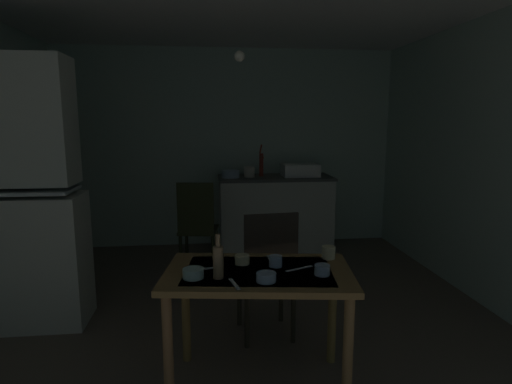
{
  "coord_description": "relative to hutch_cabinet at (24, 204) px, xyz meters",
  "views": [
    {
      "loc": [
        -0.26,
        -3.31,
        1.6
      ],
      "look_at": [
        0.12,
        0.01,
        1.03
      ],
      "focal_mm": 29.55,
      "sensor_mm": 36.0,
      "label": 1
    }
  ],
  "objects": [
    {
      "name": "dining_table",
      "position": [
        1.68,
        -1.0,
        -0.35
      ],
      "size": [
        1.17,
        0.78,
        0.73
      ],
      "color": "brown",
      "rests_on": "ground"
    },
    {
      "name": "chair_by_counter",
      "position": [
        1.28,
        1.07,
        -0.47
      ],
      "size": [
        0.45,
        0.45,
        0.97
      ],
      "color": "black",
      "rests_on": "ground"
    },
    {
      "name": "teacup_mint",
      "position": [
        2.15,
        -0.83,
        -0.2
      ],
      "size": [
        0.08,
        0.08,
        0.08
      ],
      "primitive_type": "cylinder",
      "color": "beige",
      "rests_on": "dining_table"
    },
    {
      "name": "wall_right",
      "position": [
        3.82,
        -0.01,
        0.27
      ],
      "size": [
        0.1,
        4.25,
        2.48
      ],
      "primitive_type": "cube",
      "color": "#AFC8B6",
      "rests_on": "ground"
    },
    {
      "name": "stoneware_crock",
      "position": [
        1.9,
        1.72,
        0.01
      ],
      "size": [
        0.13,
        0.13,
        0.12
      ],
      "primitive_type": "cylinder",
      "color": "beige",
      "rests_on": "counter_cabinet"
    },
    {
      "name": "mug_dark",
      "position": [
        2.03,
        -1.11,
        -0.21
      ],
      "size": [
        0.09,
        0.09,
        0.06
      ],
      "primitive_type": "cylinder",
      "color": "#9EB2C6",
      "rests_on": "dining_table"
    },
    {
      "name": "teaspoon_near_bowl",
      "position": [
        1.53,
        -1.19,
        -0.23
      ],
      "size": [
        0.06,
        0.16,
        0.0
      ],
      "primitive_type": "cube",
      "rotation": [
        0.0,
        0.0,
        4.95
      ],
      "color": "beige",
      "rests_on": "dining_table"
    },
    {
      "name": "hand_pump",
      "position": [
        2.05,
        1.78,
        0.12
      ],
      "size": [
        0.05,
        0.27,
        0.39
      ],
      "color": "maroon",
      "rests_on": "counter_cabinet"
    },
    {
      "name": "teacup_cream",
      "position": [
        1.6,
        -0.87,
        -0.21
      ],
      "size": [
        0.09,
        0.09,
        0.06
      ],
      "primitive_type": "cylinder",
      "color": "beige",
      "rests_on": "dining_table"
    },
    {
      "name": "hutch_cabinet",
      "position": [
        0.0,
        0.0,
        0.0
      ],
      "size": [
        0.85,
        0.44,
        2.07
      ],
      "color": "beige",
      "rests_on": "ground"
    },
    {
      "name": "soup_bowl_small",
      "position": [
        1.7,
        -1.17,
        -0.21
      ],
      "size": [
        0.11,
        0.11,
        0.05
      ],
      "primitive_type": "cylinder",
      "color": "#9EB2C6",
      "rests_on": "dining_table"
    },
    {
      "name": "teaspoon_by_cup",
      "position": [
        1.78,
        -0.8,
        -0.23
      ],
      "size": [
        0.03,
        0.13,
        0.0
      ],
      "primitive_type": "cube",
      "rotation": [
        0.0,
        0.0,
        4.79
      ],
      "color": "beige",
      "rests_on": "dining_table"
    },
    {
      "name": "glass_bottle",
      "position": [
        1.45,
        -1.09,
        -0.14
      ],
      "size": [
        0.06,
        0.06,
        0.25
      ],
      "color": "olive",
      "rests_on": "dining_table"
    },
    {
      "name": "mixing_bowl_counter",
      "position": [
        1.67,
        1.69,
        -0.01
      ],
      "size": [
        0.21,
        0.21,
        0.09
      ],
      "primitive_type": "cylinder",
      "color": "#9EB2C6",
      "rests_on": "counter_cabinet"
    },
    {
      "name": "sink_basin",
      "position": [
        2.53,
        1.74,
        0.03
      ],
      "size": [
        0.44,
        0.34,
        0.15
      ],
      "color": "white",
      "rests_on": "counter_cabinet"
    },
    {
      "name": "serving_bowl_wide",
      "position": [
        1.31,
        -1.07,
        -0.21
      ],
      "size": [
        0.12,
        0.12,
        0.05
      ],
      "primitive_type": "cylinder",
      "color": "#ADD1C1",
      "rests_on": "dining_table"
    },
    {
      "name": "chair_far_side",
      "position": [
        1.82,
        -0.45,
        -0.47
      ],
      "size": [
        0.43,
        0.43,
        0.97
      ],
      "color": "#292519",
      "rests_on": "ground"
    },
    {
      "name": "mug_tall",
      "position": [
        1.79,
        -0.94,
        -0.2
      ],
      "size": [
        0.08,
        0.08,
        0.07
      ],
      "primitive_type": "cylinder",
      "color": "#9EB2C6",
      "rests_on": "dining_table"
    },
    {
      "name": "counter_cabinet",
      "position": [
        2.22,
        1.74,
        -0.51
      ],
      "size": [
        1.39,
        0.64,
        0.92
      ],
      "color": "beige",
      "rests_on": "ground"
    },
    {
      "name": "ground_plane",
      "position": [
        1.66,
        -0.01,
        -0.97
      ],
      "size": [
        5.21,
        5.21,
        0.0
      ],
      "primitive_type": "plane",
      "color": "brown"
    },
    {
      "name": "wall_back",
      "position": [
        1.66,
        2.11,
        0.27
      ],
      "size": [
        4.31,
        0.1,
        2.48
      ],
      "primitive_type": "cube",
      "color": "#B3CCB6",
      "rests_on": "ground"
    },
    {
      "name": "table_knife",
      "position": [
        1.92,
        -1.0,
        -0.23
      ],
      "size": [
        0.18,
        0.09,
        0.0
      ],
      "primitive_type": "cube",
      "rotation": [
        0.0,
        0.0,
        3.55
      ],
      "color": "silver",
      "rests_on": "dining_table"
    },
    {
      "name": "pendant_bulb",
      "position": [
        1.65,
        -0.11,
        1.1
      ],
      "size": [
        0.08,
        0.08,
        0.08
      ],
      "primitive_type": "sphere",
      "color": "#F9EFCC"
    },
    {
      "name": "serving_spoon",
      "position": [
        1.37,
        -0.94,
        -0.23
      ],
      "size": [
        0.14,
        0.06,
        0.0
      ],
      "primitive_type": "cube",
      "rotation": [
        0.0,
        0.0,
        0.27
      ],
      "color": "beige",
      "rests_on": "dining_table"
    }
  ]
}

